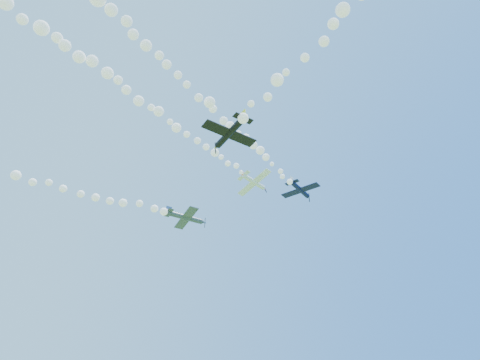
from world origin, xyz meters
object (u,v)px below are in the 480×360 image
plane_white (254,182)px  plane_navy (300,190)px  plane_black (230,133)px  plane_grey (186,218)px

plane_white → plane_navy: size_ratio=0.97×
plane_navy → plane_white: bearing=135.9°
plane_navy → plane_black: 36.72m
plane_navy → plane_grey: plane_navy is taller
plane_white → plane_grey: size_ratio=0.97×
plane_navy → plane_black: size_ratio=1.16×
plane_white → plane_grey: (-12.26, 3.98, -10.49)m
plane_navy → plane_grey: size_ratio=1.00×
plane_navy → plane_black: (-27.97, -18.90, -14.45)m
plane_white → plane_black: bearing=-147.2°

